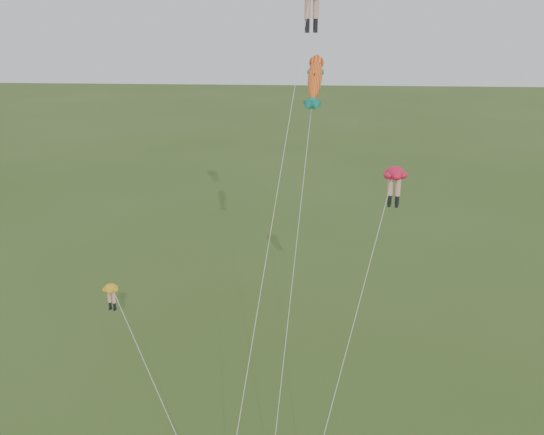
{
  "coord_description": "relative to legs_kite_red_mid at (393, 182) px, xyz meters",
  "views": [
    {
      "loc": [
        2.82,
        -24.54,
        22.18
      ],
      "look_at": [
        0.95,
        6.0,
        11.28
      ],
      "focal_mm": 40.0,
      "sensor_mm": 36.0,
      "label": 1
    }
  ],
  "objects": [
    {
      "name": "legs_kite_red_mid",
      "position": [
        0.0,
        0.0,
        0.0
      ],
      "size": [
        5.16,
        9.32,
        14.17
      ],
      "rotation": [
        0.0,
        0.0,
        -0.23
      ],
      "color": "red",
      "rests_on": "ground"
    },
    {
      "name": "legs_kite_yellow",
      "position": [
        -13.46,
        -4.98,
        -4.93
      ],
      "size": [
        4.97,
        3.44,
        9.44
      ],
      "rotation": [
        0.0,
        0.0,
        -0.26
      ],
      "color": "gold",
      "rests_on": "ground"
    },
    {
      "name": "fish_kite",
      "position": [
        -4.15,
        4.5,
        4.68
      ],
      "size": [
        2.51,
        12.61,
        19.63
      ],
      "rotation": [
        0.75,
        0.0,
        -0.09
      ],
      "color": "orange",
      "rests_on": "ground"
    }
  ]
}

